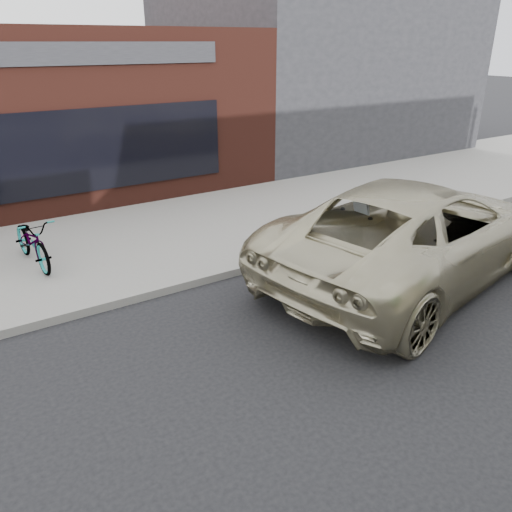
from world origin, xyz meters
TOP-DOWN VIEW (x-y plane):
  - ground at (0.00, 0.00)m, footprint 120.00×120.00m
  - near_sidewalk at (0.00, 7.00)m, footprint 44.00×6.00m
  - neighbour_building at (10.00, 14.00)m, footprint 10.00×10.00m
  - motorcycle at (1.72, 2.65)m, footprint 2.46×0.87m
  - minivan at (3.50, 2.22)m, footprint 7.15×4.35m
  - bicycle_front at (-2.50, 6.31)m, footprint 0.87×1.92m

SIDE VIEW (x-z plane):
  - ground at x=0.00m, z-range 0.00..0.00m
  - near_sidewalk at x=0.00m, z-range 0.00..0.15m
  - bicycle_front at x=-2.50m, z-range 0.15..1.13m
  - motorcycle at x=1.72m, z-range -0.11..1.45m
  - minivan at x=3.50m, z-range 0.00..1.85m
  - neighbour_building at x=10.00m, z-range 0.00..6.00m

